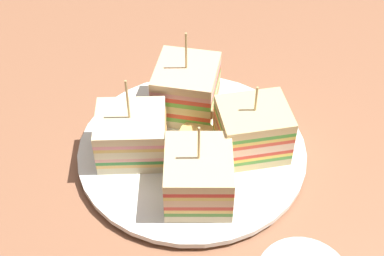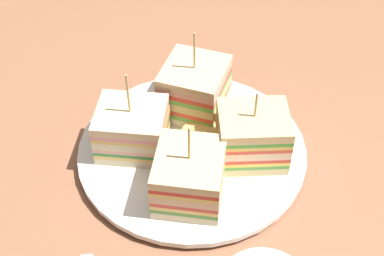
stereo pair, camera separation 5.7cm
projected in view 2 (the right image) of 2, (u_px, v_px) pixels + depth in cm
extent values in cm
cube|color=#905C40|center=(192.00, 160.00, 60.95)|extent=(105.33, 83.07, 1.80)
cylinder|color=white|center=(192.00, 153.00, 60.12)|extent=(15.43, 15.43, 0.55)
cylinder|color=white|center=(192.00, 150.00, 59.70)|extent=(24.89, 24.89, 0.67)
cube|color=beige|center=(197.00, 105.00, 63.65)|extent=(8.82, 8.53, 1.01)
cube|color=#9E7242|center=(187.00, 125.00, 61.27)|extent=(2.16, 6.44, 1.01)
cube|color=#64AC44|center=(197.00, 100.00, 63.09)|extent=(8.82, 8.53, 0.60)
cube|color=#D54932|center=(197.00, 96.00, 62.67)|extent=(8.82, 8.53, 0.60)
cube|color=beige|center=(197.00, 91.00, 62.10)|extent=(8.82, 8.53, 1.01)
cube|color=#9E7242|center=(187.00, 110.00, 59.72)|extent=(2.16, 6.44, 1.01)
cube|color=#5FB142|center=(197.00, 85.00, 61.53)|extent=(8.82, 8.53, 0.60)
cube|color=#D54534|center=(197.00, 81.00, 61.11)|extent=(8.82, 8.53, 0.60)
cube|color=pink|center=(197.00, 77.00, 60.70)|extent=(8.82, 8.53, 0.60)
cube|color=beige|center=(197.00, 71.00, 60.13)|extent=(8.82, 8.53, 1.01)
cylinder|color=tan|center=(197.00, 51.00, 58.18)|extent=(0.24, 0.24, 4.55)
cube|color=beige|center=(134.00, 141.00, 59.46)|extent=(6.83, 7.60, 0.96)
cube|color=#9E7242|center=(166.00, 144.00, 59.19)|extent=(6.25, 0.69, 0.96)
cube|color=#EEBD60|center=(133.00, 137.00, 58.96)|extent=(6.83, 7.60, 0.46)
cube|color=#388C3C|center=(133.00, 134.00, 58.64)|extent=(6.83, 7.60, 0.46)
cube|color=#EDA795|center=(132.00, 131.00, 58.32)|extent=(6.83, 7.60, 0.46)
cube|color=beige|center=(132.00, 126.00, 57.83)|extent=(6.83, 7.60, 0.96)
cube|color=#B2844C|center=(165.00, 129.00, 57.56)|extent=(6.25, 0.69, 0.96)
cube|color=#E1BF5D|center=(131.00, 121.00, 57.33)|extent=(6.83, 7.60, 0.46)
cube|color=pink|center=(131.00, 118.00, 57.01)|extent=(6.83, 7.60, 0.46)
cube|color=beige|center=(131.00, 113.00, 56.52)|extent=(6.83, 7.60, 0.96)
cylinder|color=tan|center=(128.00, 92.00, 54.49)|extent=(0.24, 0.24, 4.80)
cube|color=beige|center=(189.00, 191.00, 54.57)|extent=(7.82, 7.23, 0.96)
cube|color=#9E7242|center=(193.00, 165.00, 57.06)|extent=(0.93, 6.40, 0.96)
cube|color=#4A8431|center=(189.00, 186.00, 54.06)|extent=(7.82, 7.23, 0.49)
cube|color=#F4C363|center=(188.00, 183.00, 53.72)|extent=(7.82, 7.23, 0.49)
cube|color=#CF4131|center=(188.00, 180.00, 53.37)|extent=(7.82, 7.23, 0.49)
cube|color=beige|center=(188.00, 175.00, 52.86)|extent=(7.82, 7.23, 0.96)
cube|color=#B2844C|center=(194.00, 149.00, 55.35)|extent=(0.93, 6.40, 0.96)
cube|color=#ECC962|center=(188.00, 170.00, 52.35)|extent=(7.82, 7.23, 0.49)
cube|color=red|center=(188.00, 166.00, 52.01)|extent=(7.82, 7.23, 0.49)
cube|color=beige|center=(188.00, 161.00, 51.50)|extent=(7.82, 7.23, 0.96)
cylinder|color=tan|center=(188.00, 143.00, 49.77)|extent=(0.24, 0.24, 3.98)
cube|color=#D2C086|center=(251.00, 152.00, 58.34)|extent=(6.70, 7.70, 1.00)
cube|color=#B2844C|center=(218.00, 153.00, 58.23)|extent=(5.98, 0.80, 1.00)
cube|color=#4C983C|center=(251.00, 147.00, 57.83)|extent=(6.70, 7.70, 0.46)
cube|color=#F3D053|center=(252.00, 144.00, 57.51)|extent=(6.70, 7.70, 0.46)
cube|color=red|center=(252.00, 141.00, 57.18)|extent=(6.70, 7.70, 0.46)
cube|color=beige|center=(253.00, 136.00, 56.67)|extent=(6.70, 7.70, 1.00)
cube|color=#B2844C|center=(219.00, 137.00, 56.56)|extent=(5.98, 0.80, 1.00)
cube|color=#DB4B38|center=(253.00, 131.00, 56.16)|extent=(6.70, 7.70, 0.46)
cube|color=#E2C257|center=(253.00, 128.00, 55.83)|extent=(6.70, 7.70, 0.46)
cube|color=green|center=(254.00, 125.00, 55.51)|extent=(6.70, 7.70, 0.46)
cube|color=#D9BE82|center=(254.00, 120.00, 55.00)|extent=(6.70, 7.70, 1.00)
cylinder|color=tan|center=(256.00, 105.00, 53.59)|extent=(0.24, 0.24, 3.01)
cylinder|color=#DEB465|center=(204.00, 148.00, 59.00)|extent=(5.12, 5.13, 0.79)
cylinder|color=#DABC64|center=(208.00, 141.00, 59.38)|extent=(5.27, 5.25, 0.79)
cylinder|color=#D8B660|center=(199.00, 134.00, 59.46)|extent=(4.84, 4.84, 0.47)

